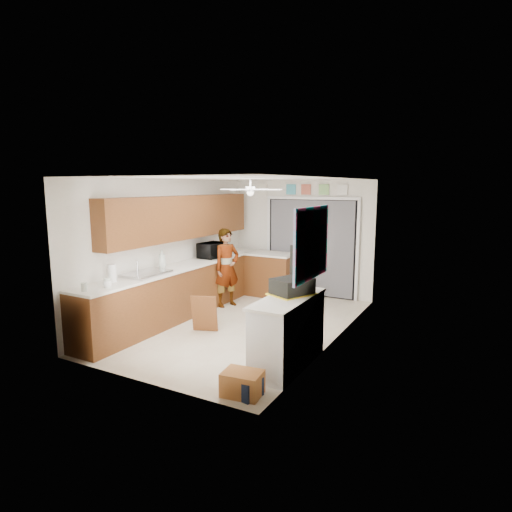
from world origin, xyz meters
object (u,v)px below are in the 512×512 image
at_px(suitcase, 292,286).
at_px(cardboard_box, 242,383).
at_px(microwave, 212,250).
at_px(man, 227,268).
at_px(navy_crate, 244,386).
at_px(soap_bottle, 162,259).
at_px(cup, 107,284).
at_px(dog, 302,294).
at_px(paper_towel_roll, 112,273).

distance_m(suitcase, cardboard_box, 1.50).
bearing_deg(cardboard_box, microwave, 128.90).
distance_m(cardboard_box, man, 3.77).
distance_m(microwave, navy_crate, 4.12).
xyz_separation_m(soap_bottle, cup, (0.27, -1.51, -0.12)).
bearing_deg(dog, cardboard_box, -93.69).
xyz_separation_m(paper_towel_roll, dog, (1.80, 3.22, -0.85)).
height_order(paper_towel_roll, suitcase, paper_towel_roll).
bearing_deg(cardboard_box, dog, 102.04).
height_order(microwave, suitcase, microwave).
height_order(microwave, soap_bottle, soap_bottle).
height_order(cardboard_box, man, man).
bearing_deg(cup, paper_towel_roll, 125.16).
bearing_deg(man, dog, -38.87).
bearing_deg(microwave, man, -94.19).
height_order(paper_towel_roll, dog, paper_towel_roll).
relative_size(navy_crate, dog, 0.60).
bearing_deg(navy_crate, man, 125.16).
relative_size(microwave, man, 0.36).
bearing_deg(man, suitcase, -108.08).
bearing_deg(cardboard_box, suitcase, 85.44).
bearing_deg(cardboard_box, cup, 173.55).
bearing_deg(cardboard_box, navy_crate, 0.00).
bearing_deg(paper_towel_roll, dog, 60.84).
bearing_deg(paper_towel_roll, cup, -54.84).
distance_m(paper_towel_roll, suitcase, 2.77).
xyz_separation_m(microwave, dog, (1.70, 0.68, -0.86)).
height_order(cup, suitcase, suitcase).
distance_m(paper_towel_roll, dog, 3.79).
bearing_deg(microwave, dog, -64.64).
bearing_deg(soap_bottle, man, 66.68).
height_order(cup, paper_towel_roll, paper_towel_roll).
bearing_deg(microwave, cup, -174.53).
bearing_deg(navy_crate, cardboard_box, 180.00).
bearing_deg(paper_towel_roll, cardboard_box, -12.18).
xyz_separation_m(microwave, navy_crate, (2.53, -3.10, -0.99)).
distance_m(microwave, paper_towel_roll, 2.54).
distance_m(suitcase, navy_crate, 1.51).
xyz_separation_m(soap_bottle, dog, (1.87, 2.01, -0.88)).
relative_size(cup, man, 0.08).
relative_size(soap_bottle, dog, 0.57).
distance_m(cup, man, 2.80).
height_order(cup, navy_crate, cup).
xyz_separation_m(microwave, suitcase, (2.60, -1.92, -0.04)).
height_order(microwave, paper_towel_roll, microwave).
bearing_deg(microwave, soap_bottle, 176.05).
bearing_deg(cup, soap_bottle, 100.26).
height_order(man, dog, man).
height_order(suitcase, cardboard_box, suitcase).
xyz_separation_m(paper_towel_roll, man, (0.48, 2.49, -0.30)).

